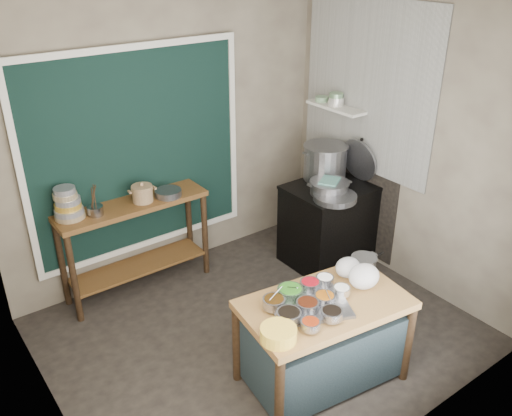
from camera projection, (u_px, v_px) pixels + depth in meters
floor at (259, 332)px, 4.89m from camera, size 3.50×3.00×0.02m
back_wall at (168, 139)px, 5.35m from camera, size 3.50×0.02×2.80m
left_wall at (31, 261)px, 3.32m from camera, size 0.02×3.00×2.80m
right_wall at (407, 145)px, 5.20m from camera, size 0.02×3.00×2.80m
ceiling at (261, 0)px, 3.63m from camera, size 3.50×3.00×0.02m
curtain_panel at (138, 153)px, 5.15m from camera, size 2.10×0.02×1.90m
curtain_frame at (139, 153)px, 5.15m from camera, size 2.22×0.03×2.02m
tile_panel at (367, 88)px, 5.38m from camera, size 0.02×1.70×1.70m
soot_patch at (351, 189)px, 5.96m from camera, size 0.01×1.30×1.30m
wall_shelf at (336, 107)px, 5.65m from camera, size 0.22×0.70×0.03m
prep_table at (323, 341)px, 4.20m from camera, size 1.33×0.88×0.75m
back_counter at (137, 246)px, 5.30m from camera, size 1.45×0.40×0.95m
stove_block at (330, 225)px, 5.81m from camera, size 0.90×0.68×0.85m
stove_top at (332, 187)px, 5.61m from camera, size 0.92×0.69×0.03m
condiment_tray at (310, 306)px, 3.97m from camera, size 0.68×0.60×0.03m
condiment_bowls at (306, 301)px, 3.95m from camera, size 0.68×0.54×0.08m
yellow_basin at (278, 334)px, 3.63m from camera, size 0.27×0.27×0.10m
saucepan at (364, 263)px, 4.40m from camera, size 0.22×0.22×0.12m
plastic_bag_a at (364, 276)px, 4.17m from camera, size 0.30×0.27×0.19m
plastic_bag_b at (348, 267)px, 4.31m from camera, size 0.22×0.19×0.16m
bowl_stack at (68, 205)px, 4.75m from camera, size 0.26×0.26×0.30m
utensil_cup at (95, 211)px, 4.85m from camera, size 0.18×0.18×0.09m
ceramic_crock at (142, 195)px, 5.09m from camera, size 0.25×0.25×0.14m
wide_bowl at (168, 193)px, 5.21m from camera, size 0.26×0.26×0.06m
stock_pot at (325, 162)px, 5.70m from camera, size 0.59×0.59×0.38m
pot_lid at (359, 160)px, 5.64m from camera, size 0.13×0.47×0.46m
steamer at (329, 188)px, 5.41m from camera, size 0.54×0.54×0.13m
green_cloth at (330, 181)px, 5.38m from camera, size 0.29×0.27×0.02m
shallow_pan at (335, 197)px, 5.30m from camera, size 0.46×0.46×0.06m
shelf_bowl_stack at (336, 100)px, 5.62m from camera, size 0.17×0.17×0.13m
shelf_bowl_green at (322, 99)px, 5.79m from camera, size 0.17×0.17×0.05m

